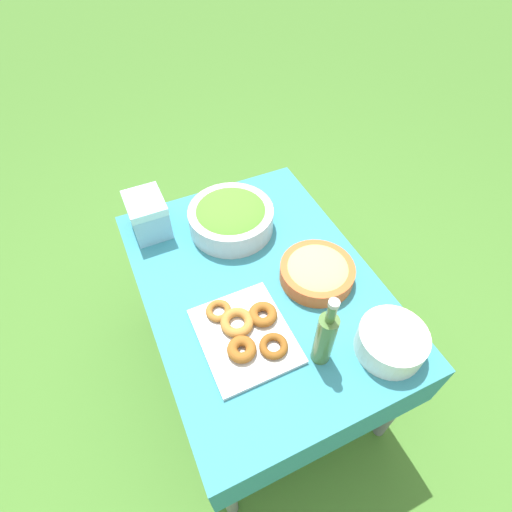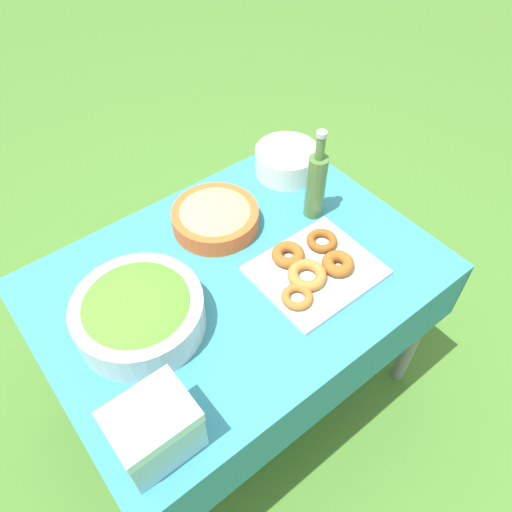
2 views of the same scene
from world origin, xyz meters
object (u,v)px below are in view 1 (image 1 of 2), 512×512
at_px(pasta_bowl, 317,271).
at_px(donut_platter, 246,332).
at_px(plate_stack, 391,342).
at_px(salad_bowl, 231,217).
at_px(cooler_box, 148,215).
at_px(olive_oil_bottle, 325,337).

xyz_separation_m(pasta_bowl, donut_platter, (-0.11, 0.34, -0.02)).
distance_m(pasta_bowl, plate_stack, 0.36).
bearing_deg(donut_platter, salad_bowl, -17.08).
relative_size(salad_bowl, pasta_bowl, 1.26).
distance_m(salad_bowl, donut_platter, 0.52).
relative_size(pasta_bowl, donut_platter, 0.78).
distance_m(pasta_bowl, donut_platter, 0.36).
bearing_deg(cooler_box, pasta_bowl, -135.74).
bearing_deg(donut_platter, plate_stack, -120.98).
height_order(olive_oil_bottle, cooler_box, olive_oil_bottle).
xyz_separation_m(salad_bowl, plate_stack, (-0.74, -0.26, -0.02)).
bearing_deg(pasta_bowl, salad_bowl, 26.45).
height_order(pasta_bowl, olive_oil_bottle, olive_oil_bottle).
relative_size(donut_platter, plate_stack, 1.58).
distance_m(salad_bowl, olive_oil_bottle, 0.67).
bearing_deg(olive_oil_bottle, cooler_box, 23.54).
xyz_separation_m(pasta_bowl, cooler_box, (0.51, 0.50, 0.04)).
distance_m(pasta_bowl, cooler_box, 0.72).
height_order(salad_bowl, olive_oil_bottle, olive_oil_bottle).
xyz_separation_m(salad_bowl, olive_oil_bottle, (-0.67, -0.04, 0.06)).
bearing_deg(cooler_box, olive_oil_bottle, -156.46).
bearing_deg(donut_platter, olive_oil_bottle, -132.50).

